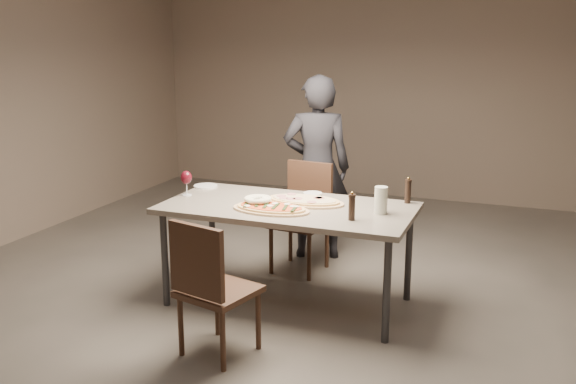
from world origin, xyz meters
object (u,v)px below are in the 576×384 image
(diner, at_px, (317,168))
(chair_near, at_px, (210,282))
(carafe, at_px, (381,200))
(chair_far, at_px, (304,210))
(pepper_mill_left, at_px, (408,191))
(zucchini_pizza, at_px, (271,208))
(dining_table, at_px, (288,213))
(bread_basket, at_px, (258,201))
(ham_pizza, at_px, (304,201))

(diner, bearing_deg, chair_near, 71.00)
(carafe, distance_m, chair_far, 1.13)
(pepper_mill_left, relative_size, carafe, 1.03)
(zucchini_pizza, distance_m, diner, 1.24)
(dining_table, bearing_deg, carafe, 2.71)
(zucchini_pizza, height_order, pepper_mill_left, pepper_mill_left)
(bread_basket, relative_size, chair_near, 0.23)
(chair_near, height_order, diner, diner)
(dining_table, distance_m, pepper_mill_left, 0.89)
(pepper_mill_left, relative_size, diner, 0.12)
(chair_near, bearing_deg, bread_basket, 107.25)
(pepper_mill_left, height_order, chair_far, pepper_mill_left)
(bread_basket, bearing_deg, chair_far, 86.79)
(zucchini_pizza, bearing_deg, dining_table, 70.06)
(chair_far, bearing_deg, pepper_mill_left, 165.21)
(diner, bearing_deg, bread_basket, 68.63)
(pepper_mill_left, distance_m, diner, 1.16)
(bread_basket, distance_m, chair_near, 0.90)
(chair_near, distance_m, chair_far, 1.70)
(zucchini_pizza, height_order, chair_near, chair_near)
(zucchini_pizza, height_order, chair_far, chair_far)
(dining_table, bearing_deg, pepper_mill_left, 25.67)
(zucchini_pizza, distance_m, pepper_mill_left, 1.02)
(dining_table, height_order, zucchini_pizza, zucchini_pizza)
(zucchini_pizza, xyz_separation_m, pepper_mill_left, (0.85, 0.55, 0.08))
(zucchini_pizza, bearing_deg, chair_near, -96.68)
(bread_basket, height_order, carafe, carafe)
(zucchini_pizza, relative_size, carafe, 2.98)
(ham_pizza, distance_m, pepper_mill_left, 0.76)
(chair_far, bearing_deg, ham_pizza, 116.05)
(carafe, distance_m, chair_near, 1.32)
(zucchini_pizza, bearing_deg, diner, 92.91)
(dining_table, height_order, ham_pizza, ham_pizza)
(zucchini_pizza, xyz_separation_m, ham_pizza, (0.14, 0.28, -0.00))
(zucchini_pizza, distance_m, bread_basket, 0.15)
(zucchini_pizza, height_order, carafe, carafe)
(zucchini_pizza, height_order, ham_pizza, zucchini_pizza)
(chair_near, height_order, chair_far, chair_far)
(pepper_mill_left, bearing_deg, zucchini_pizza, -147.04)
(chair_near, bearing_deg, dining_table, 95.60)
(chair_near, distance_m, diner, 2.04)
(dining_table, height_order, pepper_mill_left, pepper_mill_left)
(ham_pizza, height_order, pepper_mill_left, pepper_mill_left)
(dining_table, relative_size, zucchini_pizza, 3.19)
(chair_near, xyz_separation_m, chair_far, (-0.00, 1.70, 0.01))
(ham_pizza, relative_size, chair_far, 0.66)
(dining_table, distance_m, chair_far, 0.78)
(bread_basket, height_order, chair_far, chair_far)
(ham_pizza, bearing_deg, chair_far, 99.11)
(dining_table, xyz_separation_m, ham_pizza, (0.08, 0.11, 0.07))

